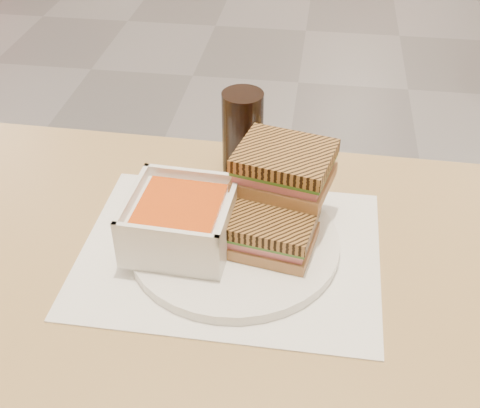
# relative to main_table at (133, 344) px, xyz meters

# --- Properties ---
(main_table) EXTENTS (1.21, 0.72, 0.75)m
(main_table) POSITION_rel_main_table_xyz_m (0.00, 0.00, 0.00)
(main_table) COLOR #9E7A49
(main_table) RESTS_ON ground
(tray_liner) EXTENTS (0.39, 0.31, 0.00)m
(tray_liner) POSITION_rel_main_table_xyz_m (0.12, 0.08, 0.12)
(tray_liner) COLOR white
(tray_liner) RESTS_ON main_table
(plate) EXTENTS (0.28, 0.28, 0.01)m
(plate) POSITION_rel_main_table_xyz_m (0.13, 0.09, 0.12)
(plate) COLOR white
(plate) RESTS_ON tray_liner
(soup_bowl) EXTENTS (0.14, 0.14, 0.07)m
(soup_bowl) POSITION_rel_main_table_xyz_m (0.06, 0.07, 0.16)
(soup_bowl) COLOR white
(soup_bowl) RESTS_ON plate
(panini_lower) EXTENTS (0.13, 0.11, 0.05)m
(panini_lower) POSITION_rel_main_table_xyz_m (0.18, 0.08, 0.16)
(panini_lower) COLOR #A47947
(panini_lower) RESTS_ON plate
(panini_upper) EXTENTS (0.14, 0.13, 0.05)m
(panini_upper) POSITION_rel_main_table_xyz_m (0.19, 0.15, 0.21)
(panini_upper) COLOR #A47947
(panini_upper) RESTS_ON panini_lower
(cola_glass) EXTENTS (0.06, 0.06, 0.13)m
(cola_glass) POSITION_rel_main_table_xyz_m (0.11, 0.27, 0.18)
(cola_glass) COLOR black
(cola_glass) RESTS_ON main_table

